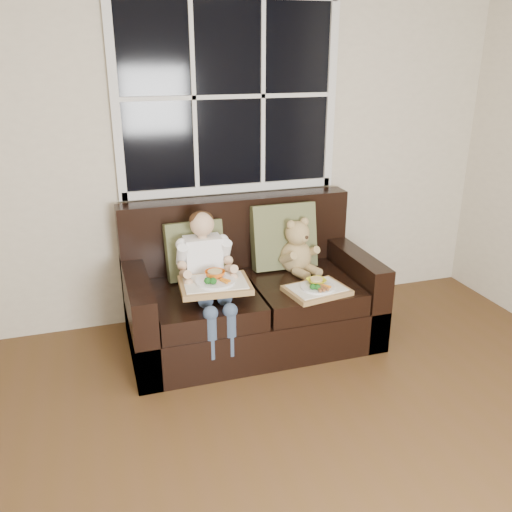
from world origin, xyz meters
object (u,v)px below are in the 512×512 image
object	(u,v)px
child	(206,266)
tray_right	(317,289)
loveseat	(249,297)
teddy_bear	(297,250)
tray_left	(215,283)

from	to	relation	value
child	tray_right	xyz separation A→B (m)	(0.69, -0.24, -0.15)
loveseat	teddy_bear	distance (m)	0.48
child	teddy_bear	world-z (taller)	child
loveseat	tray_right	size ratio (longest dim) A/B	3.91
tray_left	loveseat	bearing A→B (deg)	47.42
child	tray_left	distance (m)	0.18
loveseat	tray_left	xyz separation A→B (m)	(-0.31, -0.29, 0.27)
child	tray_right	world-z (taller)	child
child	teddy_bear	bearing A→B (deg)	12.25
loveseat	child	size ratio (longest dim) A/B	2.11
child	tray_left	world-z (taller)	child
tray_right	child	bearing A→B (deg)	150.87
child	teddy_bear	distance (m)	0.71
loveseat	child	xyz separation A→B (m)	(-0.32, -0.12, 0.32)
loveseat	tray_right	distance (m)	0.54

